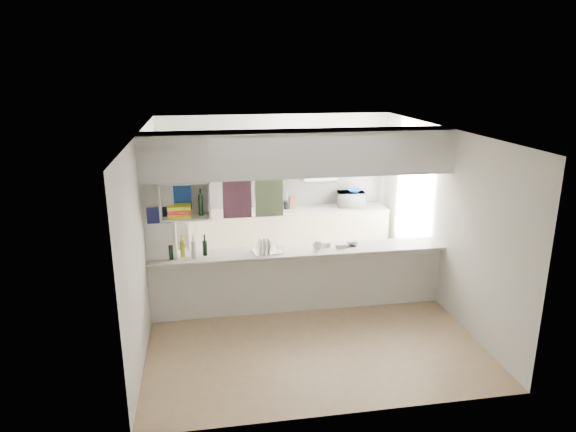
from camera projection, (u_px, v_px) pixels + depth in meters
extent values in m
plane|color=#987958|center=(299.00, 309.00, 7.52)|extent=(4.80, 4.80, 0.00)
plane|color=white|center=(301.00, 131.00, 6.79)|extent=(4.80, 4.80, 0.00)
plane|color=silver|center=(275.00, 186.00, 9.42)|extent=(4.20, 0.00, 4.20)
plane|color=silver|center=(145.00, 232.00, 6.82)|extent=(0.00, 4.80, 4.80)
plane|color=silver|center=(441.00, 217.00, 7.49)|extent=(0.00, 4.80, 4.80)
cube|color=silver|center=(300.00, 281.00, 7.40)|extent=(4.20, 0.15, 0.88)
cube|color=beige|center=(300.00, 251.00, 7.27)|extent=(4.20, 0.50, 0.04)
cube|color=white|center=(300.00, 153.00, 6.87)|extent=(4.20, 0.50, 0.60)
cube|color=silver|center=(160.00, 231.00, 6.85)|extent=(0.40, 0.18, 2.60)
cube|color=#191E4C|center=(159.00, 215.00, 6.69)|extent=(0.30, 0.01, 0.22)
cube|color=white|center=(160.00, 232.00, 6.76)|extent=(0.30, 0.01, 0.24)
cube|color=#34172B|center=(237.00, 196.00, 7.12)|extent=(0.40, 0.02, 0.62)
cube|color=#1A6279|center=(269.00, 195.00, 7.19)|extent=(0.40, 0.02, 0.62)
cube|color=white|center=(186.00, 217.00, 6.75)|extent=(0.65, 0.35, 0.02)
cube|color=white|center=(184.00, 182.00, 6.62)|extent=(0.65, 0.35, 0.02)
cube|color=white|center=(185.00, 196.00, 6.84)|extent=(0.65, 0.02, 0.50)
cube|color=white|center=(160.00, 200.00, 6.64)|extent=(0.02, 0.35, 0.50)
cube|color=white|center=(209.00, 198.00, 6.74)|extent=(0.02, 0.35, 0.50)
cube|color=yellow|center=(180.00, 214.00, 6.73)|extent=(0.30, 0.24, 0.05)
cube|color=red|center=(179.00, 211.00, 6.72)|extent=(0.28, 0.22, 0.05)
cube|color=yellow|center=(179.00, 207.00, 6.70)|extent=(0.30, 0.24, 0.05)
cube|color=navy|center=(181.00, 197.00, 6.80)|extent=(0.26, 0.02, 0.34)
cylinder|color=black|center=(201.00, 205.00, 6.74)|extent=(0.06, 0.06, 0.28)
cube|color=#E9E3C5|center=(289.00, 234.00, 9.41)|extent=(3.60, 0.60, 0.90)
cube|color=beige|center=(289.00, 210.00, 9.28)|extent=(3.60, 0.63, 0.03)
cube|color=silver|center=(286.00, 190.00, 9.46)|extent=(3.60, 0.03, 0.60)
cube|color=#E9E3C5|center=(277.00, 156.00, 9.10)|extent=(2.62, 0.34, 0.72)
cube|color=white|center=(318.00, 178.00, 9.26)|extent=(0.60, 0.46, 0.12)
cube|color=silver|center=(321.00, 182.00, 9.06)|extent=(0.60, 0.02, 0.05)
imported|color=white|center=(351.00, 199.00, 9.45)|extent=(0.53, 0.39, 0.28)
imported|color=navy|center=(354.00, 191.00, 9.38)|extent=(0.24, 0.24, 0.06)
cube|color=silver|center=(267.00, 251.00, 7.17)|extent=(0.43, 0.34, 0.01)
cylinder|color=white|center=(260.00, 245.00, 7.12)|extent=(0.04, 0.19, 0.19)
cylinder|color=white|center=(264.00, 245.00, 7.13)|extent=(0.04, 0.19, 0.19)
cylinder|color=white|center=(268.00, 244.00, 7.15)|extent=(0.04, 0.19, 0.19)
imported|color=white|center=(318.00, 246.00, 7.22)|extent=(0.16, 0.16, 0.10)
cylinder|color=black|center=(171.00, 252.00, 6.88)|extent=(0.07, 0.07, 0.21)
cylinder|color=black|center=(170.00, 241.00, 6.84)|extent=(0.03, 0.03, 0.09)
cylinder|color=olive|center=(183.00, 249.00, 6.98)|extent=(0.07, 0.07, 0.22)
cylinder|color=olive|center=(182.00, 238.00, 6.93)|extent=(0.03, 0.03, 0.09)
cylinder|color=silver|center=(194.00, 250.00, 6.92)|extent=(0.07, 0.07, 0.24)
cylinder|color=silver|center=(193.00, 238.00, 6.88)|extent=(0.03, 0.03, 0.09)
cylinder|color=black|center=(205.00, 248.00, 7.03)|extent=(0.07, 0.07, 0.21)
cylinder|color=black|center=(204.00, 238.00, 6.99)|extent=(0.03, 0.03, 0.09)
cylinder|color=silver|center=(326.00, 244.00, 7.39)|extent=(0.14, 0.14, 0.07)
cube|color=silver|center=(341.00, 246.00, 7.33)|extent=(0.14, 0.10, 0.06)
cube|color=silver|center=(352.00, 243.00, 7.45)|extent=(0.14, 0.10, 0.06)
cube|color=black|center=(351.00, 246.00, 7.39)|extent=(0.14, 0.07, 0.01)
cylinder|color=black|center=(286.00, 205.00, 9.30)|extent=(0.11, 0.11, 0.15)
cube|color=#52301C|center=(292.00, 202.00, 9.34)|extent=(0.12, 0.10, 0.22)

